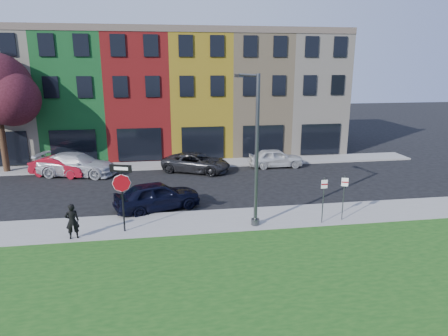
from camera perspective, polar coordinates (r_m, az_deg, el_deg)
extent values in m
plane|color=black|center=(17.53, 2.68, -11.34)|extent=(120.00, 120.00, 0.00)
cube|color=gray|center=(20.61, 6.49, -7.13)|extent=(40.00, 3.00, 0.12)
cube|color=gray|center=(31.36, -8.25, 0.45)|extent=(40.00, 2.40, 0.12)
cube|color=#BDB89C|center=(38.55, -27.06, 9.11)|extent=(5.00, 10.00, 10.00)
cube|color=#238336|center=(37.33, -19.66, 9.72)|extent=(5.00, 10.00, 10.00)
cube|color=#A81C1C|center=(36.76, -11.87, 10.18)|extent=(5.00, 10.00, 10.00)
cube|color=gold|center=(36.86, -3.96, 10.47)|extent=(5.00, 10.00, 10.00)
cube|color=#9D8765|center=(37.63, 3.77, 10.55)|extent=(5.00, 10.00, 10.00)
cube|color=#BBAF9E|center=(39.03, 11.08, 10.47)|extent=(5.00, 10.00, 10.00)
cube|color=black|center=(32.17, -7.49, 3.47)|extent=(30.00, 0.12, 2.60)
cylinder|color=black|center=(18.87, -14.27, -4.35)|extent=(0.08, 0.08, 3.12)
cylinder|color=white|center=(18.61, -14.43, -2.10)|extent=(0.81, 0.31, 0.85)
cylinder|color=maroon|center=(18.59, -14.44, -2.12)|extent=(0.77, 0.29, 0.81)
cube|color=black|center=(18.43, -14.56, -0.06)|extent=(1.00, 0.39, 0.34)
cube|color=white|center=(18.40, -14.57, -0.08)|extent=(0.63, 0.24, 0.14)
imported|color=black|center=(19.03, -20.87, -7.12)|extent=(0.78, 0.67, 1.63)
imported|color=black|center=(21.87, -9.50, -3.93)|extent=(4.66, 5.72, 1.56)
imported|color=maroon|center=(30.34, -22.35, 0.23)|extent=(4.31, 5.20, 1.39)
imported|color=#B9BABE|center=(29.99, -20.29, 0.48)|extent=(5.10, 6.69, 1.60)
imported|color=black|center=(29.21, -3.98, 0.78)|extent=(6.06, 6.69, 1.37)
imported|color=silver|center=(30.78, 7.42, 1.44)|extent=(1.76, 4.18, 1.41)
cylinder|color=#424446|center=(18.51, 4.69, 2.18)|extent=(0.18, 0.18, 7.15)
cylinder|color=#424446|center=(19.54, 4.48, -7.67)|extent=(0.40, 0.40, 0.30)
cylinder|color=#424446|center=(18.98, 3.54, 13.10)|extent=(0.56, 1.98, 0.12)
cube|color=#424446|center=(19.98, 2.16, 13.05)|extent=(0.37, 0.59, 0.16)
cylinder|color=#424446|center=(19.97, 13.97, -4.51)|extent=(0.05, 0.05, 2.30)
cube|color=white|center=(19.69, 14.15, -2.26)|extent=(0.32, 0.04, 0.42)
cube|color=maroon|center=(19.68, 14.17, -2.28)|extent=(0.32, 0.03, 0.06)
cylinder|color=#424446|center=(20.60, 16.68, -4.12)|extent=(0.05, 0.05, 2.29)
cube|color=white|center=(20.33, 16.89, -1.94)|extent=(0.31, 0.13, 0.42)
cube|color=maroon|center=(20.32, 16.91, -1.96)|extent=(0.30, 0.12, 0.06)
cylinder|color=#2F200F|center=(32.66, -29.01, 3.13)|extent=(0.44, 0.44, 4.13)
sphere|color=black|center=(31.16, -28.02, 8.73)|extent=(3.74, 3.74, 3.74)
sphere|color=black|center=(32.58, -29.33, 11.41)|extent=(2.99, 2.99, 2.99)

